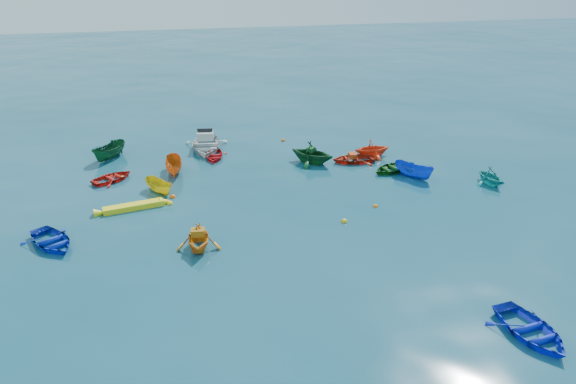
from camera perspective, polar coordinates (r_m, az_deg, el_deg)
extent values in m
plane|color=#0B3F50|center=(30.00, 1.96, -4.51)|extent=(160.00, 160.00, 0.00)
imported|color=#0E2CB9|center=(31.60, -22.84, -5.00)|extent=(3.89, 4.19, 0.71)
imported|color=#0F24C4|center=(25.02, 23.34, -13.24)|extent=(3.04, 3.89, 0.74)
imported|color=orange|center=(29.27, -9.03, -5.62)|extent=(2.58, 2.91, 1.43)
imported|color=gold|center=(36.04, -12.88, -0.04)|extent=(2.18, 2.65, 0.98)
imported|color=#114B14|center=(39.08, 10.53, 2.10)|extent=(3.58, 3.06, 0.63)
imported|color=teal|center=(38.72, 19.75, 0.83)|extent=(2.35, 2.62, 1.23)
imported|color=red|center=(38.67, -17.37, 1.14)|extent=(3.42, 3.22, 0.58)
imported|color=#D25D13|center=(38.93, -11.44, 1.94)|extent=(1.16, 2.98, 1.15)
imported|color=#10481F|center=(39.92, 2.44, 2.99)|extent=(4.22, 4.18, 1.68)
imported|color=#B4230F|center=(40.36, 6.68, 3.08)|extent=(3.23, 2.40, 0.65)
imported|color=blue|center=(38.36, 12.60, 1.50)|extent=(2.55, 2.92, 1.10)
imported|color=red|center=(41.17, -7.51, 3.46)|extent=(2.20, 2.83, 0.54)
imported|color=#F13F16|center=(41.61, 8.50, 3.62)|extent=(2.81, 2.48, 1.39)
imported|color=#114A26|center=(42.68, -17.59, 3.26)|extent=(2.83, 3.30, 1.24)
imported|color=silver|center=(42.96, -8.32, 4.30)|extent=(3.75, 4.92, 1.55)
cube|color=#B06A12|center=(28.89, -9.14, -4.05)|extent=(0.74, 0.59, 0.34)
cube|color=#12481B|center=(39.62, 2.33, 4.35)|extent=(0.74, 0.76, 0.29)
cube|color=#C53D14|center=(40.16, 6.58, 3.72)|extent=(0.55, 0.70, 0.33)
sphere|color=orange|center=(28.99, -9.42, -5.95)|extent=(0.30, 0.30, 0.30)
sphere|color=gold|center=(31.62, 5.73, -3.04)|extent=(0.38, 0.38, 0.38)
sphere|color=orange|center=(33.64, 8.89, -1.49)|extent=(0.32, 0.32, 0.32)
sphere|color=yellow|center=(34.30, -11.89, -1.21)|extent=(0.37, 0.37, 0.37)
sphere|color=#EE5C0C|center=(35.15, -11.64, -0.55)|extent=(0.39, 0.39, 0.39)
sphere|color=yellow|center=(41.09, 5.74, 3.51)|extent=(0.36, 0.36, 0.36)
sphere|color=#CF4B0B|center=(38.93, 20.43, 0.85)|extent=(0.35, 0.35, 0.35)
sphere|color=yellow|center=(38.90, -16.48, 1.39)|extent=(0.30, 0.30, 0.30)
sphere|color=#D9580B|center=(44.39, -0.49, 5.21)|extent=(0.34, 0.34, 0.34)
sphere|color=gold|center=(39.18, 11.62, 2.08)|extent=(0.33, 0.33, 0.33)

